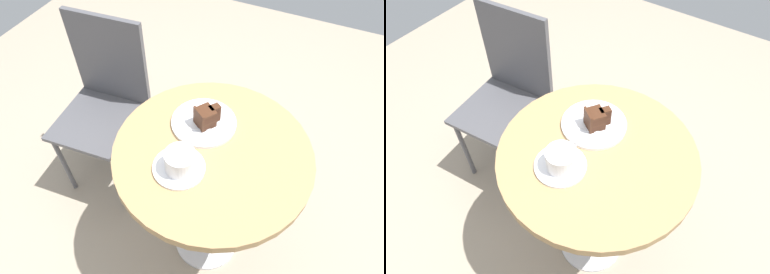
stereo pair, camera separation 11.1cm
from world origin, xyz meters
TOP-DOWN VIEW (x-y plane):
  - ground_plane at (0.00, 0.00)m, footprint 4.40×4.40m
  - cafe_table at (0.00, 0.00)m, footprint 0.67×0.67m
  - saucer at (-0.11, 0.07)m, footprint 0.17×0.17m
  - coffee_cup at (-0.11, 0.06)m, footprint 0.13×0.10m
  - teaspoon at (-0.09, 0.03)m, footprint 0.07×0.09m
  - cake_plate at (0.09, 0.07)m, footprint 0.23×0.23m
  - cake_slice at (0.09, 0.06)m, footprint 0.09×0.08m
  - fork at (0.04, 0.09)m, footprint 0.07×0.14m
  - napkin at (0.08, 0.07)m, footprint 0.15×0.14m
  - cafe_chair at (0.23, 0.63)m, footprint 0.41×0.41m

SIDE VIEW (x-z plane):
  - ground_plane at x=0.00m, z-range -0.01..0.00m
  - cafe_chair at x=0.23m, z-range 0.08..0.96m
  - cafe_table at x=0.00m, z-range 0.23..0.96m
  - napkin at x=0.08m, z-range 0.73..0.73m
  - saucer at x=-0.11m, z-range 0.73..0.74m
  - cake_plate at x=0.09m, z-range 0.73..0.74m
  - teaspoon at x=-0.09m, z-range 0.74..0.74m
  - fork at x=0.04m, z-range 0.74..0.74m
  - coffee_cup at x=-0.11m, z-range 0.74..0.81m
  - cake_slice at x=0.09m, z-range 0.74..0.81m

